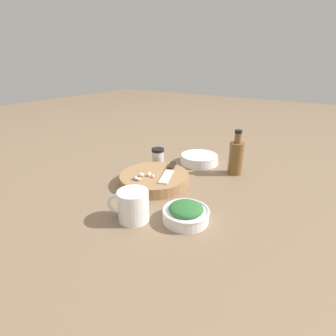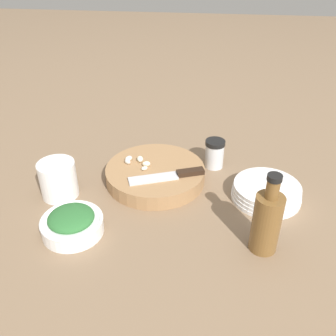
% 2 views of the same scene
% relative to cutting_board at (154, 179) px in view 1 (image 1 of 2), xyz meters
% --- Properties ---
extents(ground_plane, '(5.00, 5.00, 0.00)m').
position_rel_cutting_board_xyz_m(ground_plane, '(-0.06, 0.10, -0.02)').
color(ground_plane, '#7F664C').
extents(cutting_board, '(0.26, 0.26, 0.04)m').
position_rel_cutting_board_xyz_m(cutting_board, '(0.00, 0.00, 0.00)').
color(cutting_board, '#9E754C').
rests_on(cutting_board, ground_plane).
extents(chef_knife, '(0.19, 0.10, 0.01)m').
position_rel_cutting_board_xyz_m(chef_knife, '(-0.05, 0.04, 0.02)').
color(chef_knife, black).
rests_on(chef_knife, cutting_board).
extents(garlic_cloves, '(0.08, 0.06, 0.02)m').
position_rel_cutting_board_xyz_m(garlic_cloves, '(0.05, -0.02, 0.03)').
color(garlic_cloves, white).
rests_on(garlic_cloves, cutting_board).
extents(herb_bowl, '(0.14, 0.14, 0.06)m').
position_rel_cutting_board_xyz_m(herb_bowl, '(0.15, 0.23, 0.01)').
color(herb_bowl, white).
rests_on(herb_bowl, ground_plane).
extents(spice_jar, '(0.05, 0.05, 0.08)m').
position_rel_cutting_board_xyz_m(spice_jar, '(-0.15, -0.09, 0.02)').
color(spice_jar, silver).
rests_on(spice_jar, ground_plane).
extents(coffee_mug, '(0.09, 0.12, 0.09)m').
position_rel_cutting_board_xyz_m(coffee_mug, '(0.23, 0.09, 0.03)').
color(coffee_mug, white).
rests_on(coffee_mug, ground_plane).
extents(plate_stack, '(0.17, 0.17, 0.04)m').
position_rel_cutting_board_xyz_m(plate_stack, '(-0.29, 0.04, -0.00)').
color(plate_stack, white).
rests_on(plate_stack, ground_plane).
extents(oil_bottle, '(0.06, 0.06, 0.18)m').
position_rel_cutting_board_xyz_m(oil_bottle, '(-0.26, 0.22, 0.05)').
color(oil_bottle, brown).
rests_on(oil_bottle, ground_plane).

